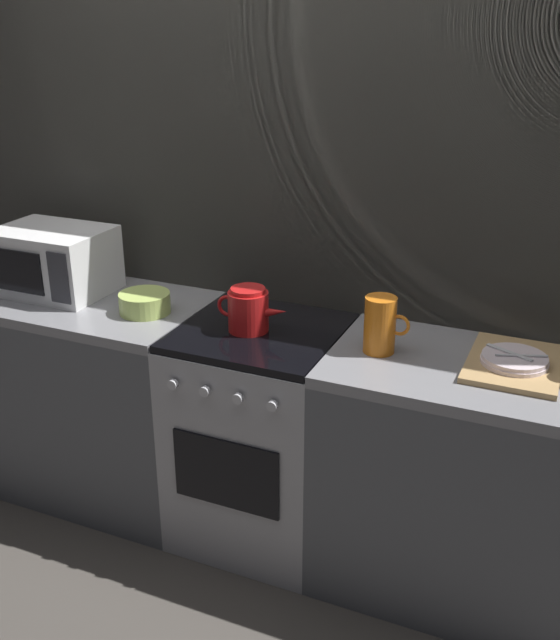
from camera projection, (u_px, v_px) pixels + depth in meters
ground_plane at (262, 526)px, 3.09m from camera, size 8.00×8.00×0.00m
back_wall at (294, 229)px, 2.90m from camera, size 3.60×0.05×2.40m
counter_left at (76, 391)px, 3.25m from camera, size 1.20×0.60×0.90m
stove_unit at (261, 434)px, 2.92m from camera, size 0.60×0.63×0.90m
counter_right at (494, 487)px, 2.58m from camera, size 1.20×0.60×0.90m
microwave at (54, 260)px, 3.07m from camera, size 0.46×0.35×0.27m
kettle at (249, 310)px, 2.70m from camera, size 0.28×0.15×0.17m
mixing_bowl at (145, 303)px, 2.88m from camera, size 0.20×0.20×0.08m
pitcher at (380, 325)px, 2.53m from camera, size 0.16×0.11×0.20m
dish_pile at (514, 362)px, 2.44m from camera, size 0.30×0.40×0.06m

